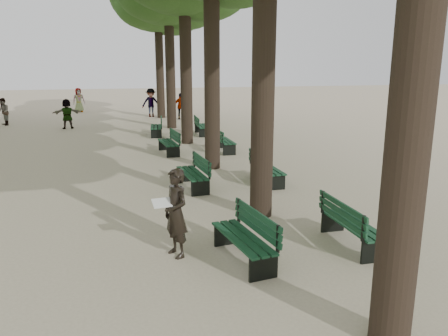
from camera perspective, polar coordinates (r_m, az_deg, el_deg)
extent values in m
plane|color=#C0B191|center=(7.42, 1.43, -14.64)|extent=(120.00, 120.00, 0.00)
cylinder|color=#33261C|center=(5.44, 24.02, 15.04)|extent=(0.52, 0.52, 7.50)
cylinder|color=#33261C|center=(9.87, 5.24, 14.87)|extent=(0.52, 0.52, 7.50)
cylinder|color=#33261C|center=(14.67, -1.59, 14.43)|extent=(0.52, 0.52, 7.50)
cylinder|color=#33261C|center=(19.57, -5.02, 14.13)|extent=(0.52, 0.52, 7.50)
cylinder|color=#33261C|center=(24.52, -7.07, 13.93)|extent=(0.52, 0.52, 7.50)
cylinder|color=#33261C|center=(29.48, -8.42, 13.79)|extent=(0.52, 0.52, 7.50)
cube|color=black|center=(8.04, 2.42, -10.56)|extent=(0.76, 1.85, 0.45)
cube|color=#0D321E|center=(7.95, 2.44, -9.08)|extent=(0.78, 1.86, 0.04)
cube|color=#0D321E|center=(7.97, 4.30, -6.97)|extent=(0.29, 1.79, 0.40)
cube|color=black|center=(12.57, -4.17, -1.67)|extent=(0.66, 1.83, 0.45)
cube|color=#0D321E|center=(12.52, -4.19, -0.68)|extent=(0.68, 1.84, 0.04)
cube|color=#0D321E|center=(12.53, -2.97, 0.62)|extent=(0.18, 1.80, 0.40)
cube|color=black|center=(17.55, -7.28, 2.59)|extent=(0.66, 1.84, 0.45)
cube|color=#0D321E|center=(17.51, -7.30, 3.31)|extent=(0.68, 1.84, 0.04)
cube|color=#0D321E|center=(17.53, -6.43, 4.24)|extent=(0.18, 1.80, 0.40)
cube|color=black|center=(22.12, -8.88, 4.77)|extent=(0.71, 1.85, 0.45)
cube|color=#0D321E|center=(22.08, -8.90, 5.35)|extent=(0.73, 1.85, 0.04)
cube|color=#0D321E|center=(22.05, -8.19, 6.07)|extent=(0.24, 1.79, 0.40)
cube|color=black|center=(9.03, 16.47, -8.37)|extent=(0.54, 1.80, 0.45)
cube|color=#0D321E|center=(8.95, 16.56, -7.03)|extent=(0.56, 1.81, 0.04)
cube|color=#0D321E|center=(8.72, 15.09, -5.58)|extent=(0.06, 1.80, 0.40)
cube|color=black|center=(13.18, 5.69, -0.99)|extent=(0.53, 1.80, 0.45)
cube|color=#0D321E|center=(13.13, 5.72, -0.04)|extent=(0.55, 1.80, 0.04)
cube|color=#0D321E|center=(12.97, 4.59, 1.04)|extent=(0.05, 1.80, 0.40)
cube|color=black|center=(17.86, 0.12, 2.88)|extent=(0.53, 1.80, 0.45)
cube|color=#0D321E|center=(17.82, 0.12, 3.60)|extent=(0.55, 1.80, 0.04)
cube|color=#0D321E|center=(17.71, -0.76, 4.42)|extent=(0.05, 1.80, 0.40)
cube|color=black|center=(22.16, -2.85, 4.93)|extent=(0.63, 1.83, 0.45)
cube|color=#0D321E|center=(22.13, -2.86, 5.51)|extent=(0.65, 1.83, 0.04)
cube|color=#0D321E|center=(22.06, -3.59, 6.18)|extent=(0.15, 1.80, 0.40)
imported|color=black|center=(8.08, -6.29, -5.86)|extent=(0.57, 0.75, 1.67)
cube|color=white|center=(7.98, -8.11, -4.53)|extent=(0.37, 0.29, 0.12)
imported|color=#262628|center=(34.55, -18.44, 8.43)|extent=(0.93, 0.59, 1.78)
imported|color=#262628|center=(25.73, -19.81, 6.68)|extent=(1.56, 0.54, 1.64)
imported|color=#262628|center=(28.51, -26.86, 6.56)|extent=(0.62, 0.83, 1.59)
imported|color=#262628|center=(30.13, -9.51, 8.41)|extent=(1.24, 0.40, 1.90)
imported|color=#262628|center=(28.51, -5.63, 8.03)|extent=(1.03, 0.50, 1.69)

